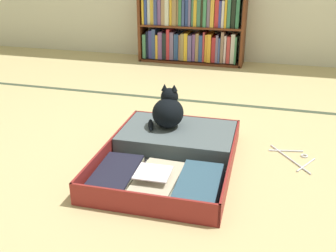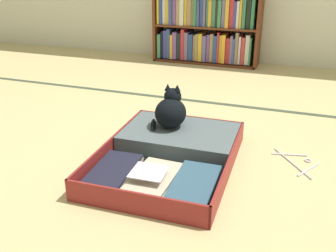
{
  "view_description": "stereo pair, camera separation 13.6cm",
  "coord_description": "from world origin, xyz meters",
  "px_view_note": "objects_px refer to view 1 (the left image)",
  "views": [
    {
      "loc": [
        0.64,
        -1.94,
        1.08
      ],
      "look_at": [
        0.12,
        -0.04,
        0.22
      ],
      "focal_mm": 41.93,
      "sensor_mm": 36.0,
      "label": 1
    },
    {
      "loc": [
        0.77,
        -1.9,
        1.08
      ],
      "look_at": [
        0.12,
        -0.04,
        0.22
      ],
      "focal_mm": 41.93,
      "sensor_mm": 36.0,
      "label": 2
    }
  ],
  "objects_px": {
    "open_suitcase": "(172,152)",
    "black_cat": "(168,111)",
    "bookshelf": "(191,28)",
    "clothes_hanger": "(295,158)"
  },
  "relations": [
    {
      "from": "open_suitcase",
      "to": "black_cat",
      "type": "xyz_separation_m",
      "value": [
        -0.08,
        0.21,
        0.17
      ]
    },
    {
      "from": "black_cat",
      "to": "open_suitcase",
      "type": "bearing_deg",
      "value": -69.31
    },
    {
      "from": "bookshelf",
      "to": "clothes_hanger",
      "type": "height_order",
      "value": "bookshelf"
    },
    {
      "from": "bookshelf",
      "to": "clothes_hanger",
      "type": "distance_m",
      "value": 2.34
    },
    {
      "from": "black_cat",
      "to": "bookshelf",
      "type": "bearing_deg",
      "value": 98.5
    },
    {
      "from": "bookshelf",
      "to": "black_cat",
      "type": "distance_m",
      "value": 2.07
    },
    {
      "from": "bookshelf",
      "to": "clothes_hanger",
      "type": "relative_size",
      "value": 3.7
    },
    {
      "from": "black_cat",
      "to": "clothes_hanger",
      "type": "bearing_deg",
      "value": -0.34
    },
    {
      "from": "bookshelf",
      "to": "black_cat",
      "type": "height_order",
      "value": "bookshelf"
    },
    {
      "from": "bookshelf",
      "to": "clothes_hanger",
      "type": "xyz_separation_m",
      "value": [
        1.07,
        -2.05,
        -0.36
      ]
    }
  ]
}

